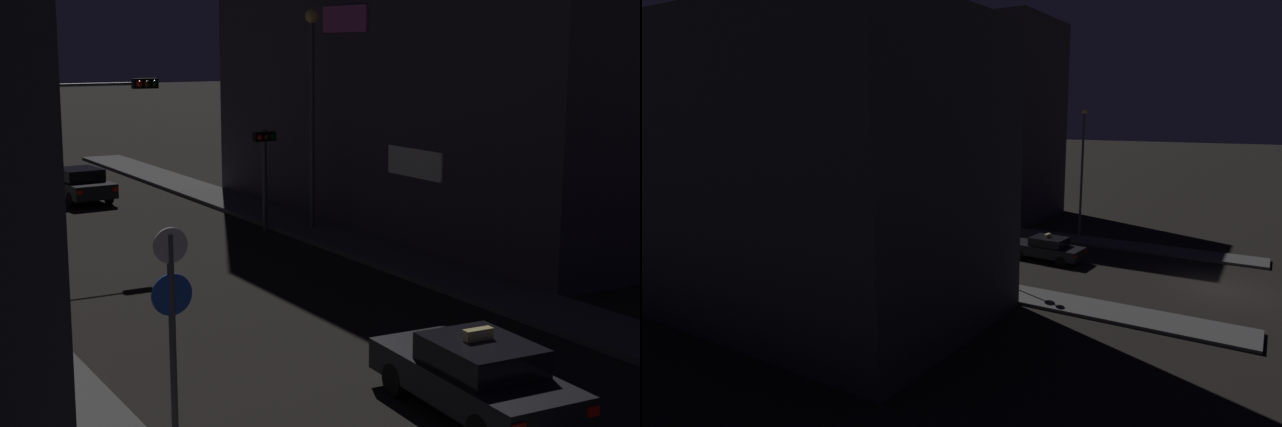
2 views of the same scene
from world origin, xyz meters
TOP-DOWN VIEW (x-y plane):
  - sidewalk_right at (6.10, 23.96)m, footprint 2.21×51.91m
  - building_facade_right at (11.82, 24.84)m, footprint 9.31×21.06m
  - taxi at (0.41, 9.47)m, footprint 2.07×4.55m
  - far_car at (0.79, 35.87)m, footprint 2.17×4.58m
  - traffic_light_overhead at (-2.71, 25.32)m, footprint 5.34×0.42m
  - traffic_light_left_kerb at (-4.74, 21.16)m, footprint 0.80×0.42m
  - traffic_light_right_kerb at (4.74, 26.21)m, footprint 0.80×0.42m
  - sign_pole_left at (-5.44, 9.05)m, footprint 0.60×0.10m
  - street_lamp_far_block at (6.12, 25.26)m, footprint 0.49×0.49m

SIDE VIEW (x-z plane):
  - sidewalk_right at x=6.10m, z-range 0.00..0.16m
  - far_car at x=0.79m, z-range 0.02..1.44m
  - taxi at x=0.41m, z-range -0.07..1.55m
  - traffic_light_left_kerb at x=-4.74m, z-range 0.75..4.07m
  - sign_pole_left at x=-5.44m, z-range 0.55..4.48m
  - traffic_light_right_kerb at x=4.74m, z-range 0.79..4.41m
  - traffic_light_overhead at x=-2.71m, z-range 1.28..6.88m
  - street_lamp_far_block at x=6.12m, z-range 1.39..8.98m
  - building_facade_right at x=11.82m, z-range 0.00..16.11m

